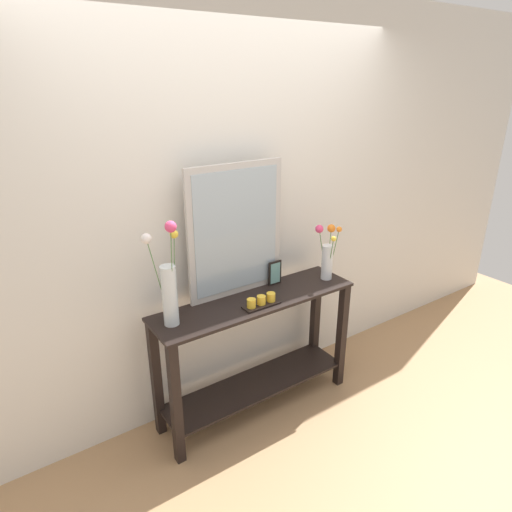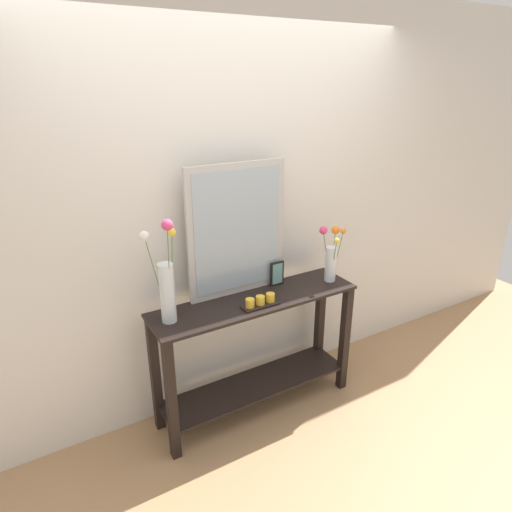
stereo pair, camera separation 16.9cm
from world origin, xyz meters
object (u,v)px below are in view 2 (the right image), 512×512
object	(u,v)px
tall_vase_left	(166,284)
picture_frame_small	(277,273)
console_table	(256,345)
candle_tray	(260,302)
mirror_leaning	(237,231)
vase_right	(331,256)

from	to	relation	value
tall_vase_left	picture_frame_small	world-z (taller)	tall_vase_left
console_table	candle_tray	distance (m)	0.39
console_table	candle_tray	size ratio (longest dim) A/B	5.70
candle_tray	picture_frame_small	bearing A→B (deg)	38.65
console_table	mirror_leaning	size ratio (longest dim) A/B	1.63
console_table	candle_tray	xyz separation A→B (m)	(-0.02, -0.09, 0.37)
vase_right	tall_vase_left	bearing A→B (deg)	178.80
console_table	mirror_leaning	distance (m)	0.79
mirror_leaning	tall_vase_left	size ratio (longest dim) A/B	1.34
picture_frame_small	vase_right	bearing A→B (deg)	-18.40
tall_vase_left	vase_right	size ratio (longest dim) A/B	1.67
mirror_leaning	candle_tray	bearing A→B (deg)	-84.19
mirror_leaning	tall_vase_left	distance (m)	0.58
tall_vase_left	mirror_leaning	bearing A→B (deg)	14.31
mirror_leaning	vase_right	size ratio (longest dim) A/B	2.24
mirror_leaning	candle_tray	world-z (taller)	mirror_leaning
tall_vase_left	vase_right	world-z (taller)	tall_vase_left
vase_right	picture_frame_small	size ratio (longest dim) A/B	2.26
console_table	picture_frame_small	bearing A→B (deg)	25.80
console_table	picture_frame_small	size ratio (longest dim) A/B	8.21
tall_vase_left	candle_tray	world-z (taller)	tall_vase_left
candle_tray	picture_frame_small	world-z (taller)	picture_frame_small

